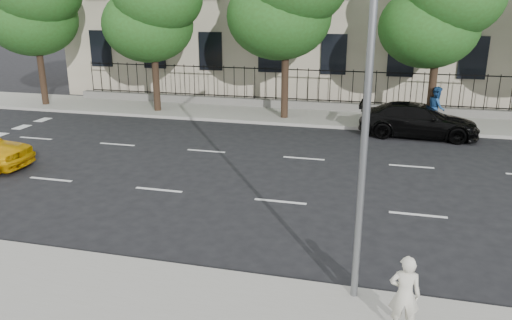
# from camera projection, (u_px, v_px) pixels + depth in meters

# --- Properties ---
(ground) EXTENTS (120.00, 120.00, 0.00)m
(ground) POSITION_uv_depth(u_px,v_px,m) (261.00, 238.00, 12.83)
(ground) COLOR black
(ground) RESTS_ON ground
(far_sidewalk) EXTENTS (60.00, 4.00, 0.15)m
(far_sidewalk) POSITION_uv_depth(u_px,v_px,m) (325.00, 117.00, 25.73)
(far_sidewalk) COLOR gray
(far_sidewalk) RESTS_ON ground
(lane_markings) EXTENTS (49.60, 4.62, 0.01)m
(lane_markings) POSITION_uv_depth(u_px,v_px,m) (293.00, 177.00, 17.21)
(lane_markings) COLOR silver
(lane_markings) RESTS_ON ground
(iron_fence) EXTENTS (30.00, 0.50, 2.20)m
(iron_fence) POSITION_uv_depth(u_px,v_px,m) (329.00, 100.00, 27.13)
(iron_fence) COLOR slate
(iron_fence) RESTS_ON far_sidewalk
(street_light) EXTENTS (0.25, 3.32, 8.05)m
(street_light) POSITION_uv_depth(u_px,v_px,m) (372.00, 39.00, 9.04)
(street_light) COLOR slate
(street_light) RESTS_ON near_sidewalk
(tree_b) EXTENTS (5.53, 5.12, 8.97)m
(tree_b) POSITION_uv_depth(u_px,v_px,m) (153.00, 0.00, 25.49)
(tree_b) COLOR #382619
(tree_b) RESTS_ON far_sidewalk
(tree_d) EXTENTS (5.34, 4.94, 8.84)m
(tree_d) POSITION_uv_depth(u_px,v_px,m) (442.00, 0.00, 22.20)
(tree_d) COLOR #382619
(tree_d) RESTS_ON far_sidewalk
(black_sedan) EXTENTS (5.23, 2.28, 1.50)m
(black_sedan) POSITION_uv_depth(u_px,v_px,m) (418.00, 120.00, 22.18)
(black_sedan) COLOR black
(black_sedan) RESTS_ON ground
(woman_near) EXTENTS (0.55, 0.36, 1.50)m
(woman_near) POSITION_uv_depth(u_px,v_px,m) (405.00, 295.00, 8.74)
(woman_near) COLOR beige
(woman_near) RESTS_ON near_sidewalk
(pedestrian_far) EXTENTS (0.74, 0.94, 1.93)m
(pedestrian_far) POSITION_uv_depth(u_px,v_px,m) (436.00, 107.00, 23.09)
(pedestrian_far) COLOR navy
(pedestrian_far) RESTS_ON far_sidewalk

